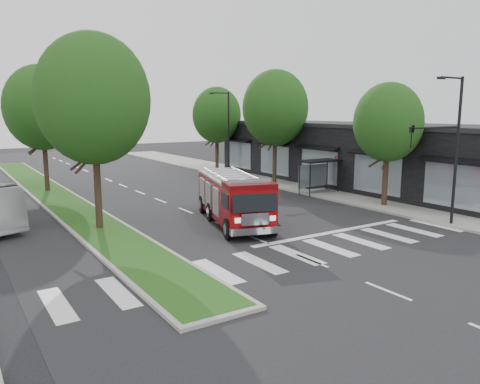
{
  "coord_description": "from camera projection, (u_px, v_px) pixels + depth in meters",
  "views": [
    {
      "loc": [
        -12.71,
        -18.27,
        6.19
      ],
      "look_at": [
        1.04,
        3.2,
        1.8
      ],
      "focal_mm": 35.0,
      "sensor_mm": 36.0,
      "label": 1
    }
  ],
  "objects": [
    {
      "name": "ground",
      "position": [
        257.0,
        239.0,
        22.97
      ],
      "size": [
        140.0,
        140.0,
        0.0
      ],
      "primitive_type": "plane",
      "color": "black",
      "rests_on": "ground"
    },
    {
      "name": "sidewalk_right",
      "position": [
        314.0,
        188.0,
        37.9
      ],
      "size": [
        5.0,
        80.0,
        0.15
      ],
      "primitive_type": "cube",
      "color": "gray",
      "rests_on": "ground"
    },
    {
      "name": "median",
      "position": [
        53.0,
        195.0,
        34.71
      ],
      "size": [
        3.0,
        50.0,
        0.15
      ],
      "color": "gray",
      "rests_on": "ground"
    },
    {
      "name": "storefront_row",
      "position": [
        354.0,
        155.0,
        39.88
      ],
      "size": [
        8.0,
        30.0,
        5.0
      ],
      "primitive_type": "cube",
      "color": "black",
      "rests_on": "ground"
    },
    {
      "name": "bus_shelter",
      "position": [
        318.0,
        167.0,
        35.34
      ],
      "size": [
        3.2,
        1.6,
        2.61
      ],
      "color": "black",
      "rests_on": "ground"
    },
    {
      "name": "tree_right_near",
      "position": [
        388.0,
        122.0,
        29.81
      ],
      "size": [
        4.4,
        4.4,
        8.05
      ],
      "color": "black",
      "rests_on": "ground"
    },
    {
      "name": "tree_right_mid",
      "position": [
        275.0,
        108.0,
        39.6
      ],
      "size": [
        5.6,
        5.6,
        9.72
      ],
      "color": "black",
      "rests_on": "ground"
    },
    {
      "name": "tree_right_far",
      "position": [
        217.0,
        115.0,
        48.01
      ],
      "size": [
        5.0,
        5.0,
        8.73
      ],
      "color": "black",
      "rests_on": "ground"
    },
    {
      "name": "tree_median_near",
      "position": [
        93.0,
        99.0,
        23.61
      ],
      "size": [
        5.8,
        5.8,
        10.16
      ],
      "color": "black",
      "rests_on": "ground"
    },
    {
      "name": "tree_median_far",
      "position": [
        42.0,
        108.0,
        35.28
      ],
      "size": [
        5.6,
        5.6,
        9.72
      ],
      "color": "black",
      "rests_on": "ground"
    },
    {
      "name": "streetlight_right_near",
      "position": [
        447.0,
        141.0,
        24.38
      ],
      "size": [
        4.08,
        0.22,
        8.0
      ],
      "color": "black",
      "rests_on": "ground"
    },
    {
      "name": "streetlight_right_far",
      "position": [
        227.0,
        130.0,
        44.31
      ],
      "size": [
        2.11,
        0.2,
        8.0
      ],
      "color": "black",
      "rests_on": "ground"
    },
    {
      "name": "fire_engine",
      "position": [
        234.0,
        199.0,
        26.07
      ],
      "size": [
        4.8,
        8.74,
        2.91
      ],
      "rotation": [
        0.0,
        0.0,
        -0.29
      ],
      "color": "#4E0405",
      "rests_on": "ground"
    }
  ]
}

